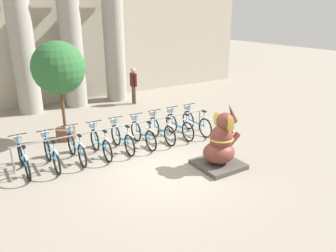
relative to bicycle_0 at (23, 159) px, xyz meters
The scene contains 18 objects.
ground_plane 3.78m from the bicycle_0, 29.75° to the right, with size 60.00×60.00×0.00m, color gray.
building_facade 7.92m from the bicycle_0, 64.15° to the left, with size 20.00×0.20×6.00m.
column_left 6.28m from the bicycle_0, 77.36° to the left, with size 1.18×1.18×5.16m.
column_middle 6.96m from the bicycle_0, 60.36° to the left, with size 1.18×1.18×5.16m.
column_right 8.08m from the bicycle_0, 47.58° to the left, with size 1.18×1.18×5.16m.
bike_rack 2.86m from the bicycle_0, ahead, with size 6.29×0.05×0.77m.
bicycle_0 is the anchor object (origin of this frame).
bicycle_1 0.71m from the bicycle_0, ahead, with size 0.48×1.68×0.96m.
bicycle_2 1.42m from the bicycle_0, ahead, with size 0.48×1.68×0.96m.
bicycle_3 2.13m from the bicycle_0, ahead, with size 0.48×1.68×0.96m.
bicycle_4 2.85m from the bicycle_0, ahead, with size 0.48×1.68×0.96m.
bicycle_5 3.56m from the bicycle_0, ahead, with size 0.48×1.68×0.96m.
bicycle_6 4.27m from the bicycle_0, ahead, with size 0.48×1.68×0.96m.
bicycle_7 4.98m from the bicycle_0, ahead, with size 0.48×1.68×0.96m.
bicycle_8 5.69m from the bicycle_0, ahead, with size 0.48×1.68×0.96m.
elephant_statue 5.30m from the bicycle_0, 28.18° to the right, with size 1.19×1.19×1.81m.
person_pedestrian 7.25m from the bicycle_0, 39.35° to the left, with size 0.22×0.47×1.67m.
potted_tree 3.12m from the bicycle_0, 48.20° to the left, with size 1.67×1.67×3.25m.
Camera 1 is at (-4.24, -6.83, 4.13)m, focal length 35.00 mm.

